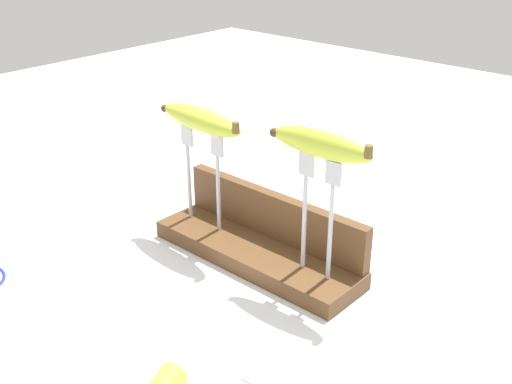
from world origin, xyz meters
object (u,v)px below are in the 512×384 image
Objects in this scene: banana_raised_left at (199,120)px; banana_raised_right at (319,145)px; fork_stand_right at (316,207)px; fork_stand_left at (201,169)px.

banana_raised_left is 1.13× the size of banana_raised_right.
fork_stand_right is 1.12× the size of banana_raised_right.
banana_raised_left is (-0.25, 0.00, 0.08)m from fork_stand_right.
banana_raised_left reaches higher than fork_stand_right.
banana_raised_left reaches higher than fork_stand_left.
fork_stand_right is 0.99× the size of banana_raised_left.
fork_stand_left is 0.09m from banana_raised_left.
fork_stand_right is 0.10m from banana_raised_right.
banana_raised_right reaches higher than fork_stand_left.
banana_raised_right reaches higher than banana_raised_left.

